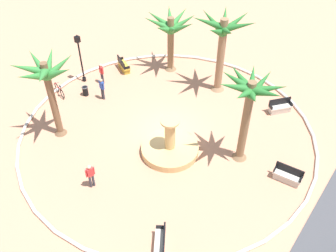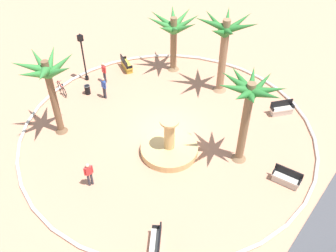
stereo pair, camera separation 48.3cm
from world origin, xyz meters
name	(u,v)px [view 1 (the left image)]	position (x,y,z in m)	size (l,w,h in m)	color
ground_plane	(167,132)	(0.00, 0.00, 0.00)	(80.00, 80.00, 0.00)	tan
plaza_curb	(167,131)	(0.00, 0.00, 0.10)	(18.99, 18.99, 0.20)	silver
fountain	(170,148)	(1.36, 1.22, 0.35)	(3.51, 3.51, 2.54)	tan
palm_tree_near_fountain	(222,37)	(-6.07, 0.10, 4.24)	(4.07, 4.15, 5.86)	#8E6B4C
palm_tree_by_curb	(171,29)	(-6.18, -4.30, 3.44)	(4.10, 4.11, 4.66)	brown
palm_tree_mid_plaza	(47,79)	(4.25, -5.52, 4.24)	(3.68, 3.79, 5.56)	brown
palm_tree_far_side	(249,98)	(-0.79, 4.83, 4.47)	(3.53, 3.66, 5.79)	brown
bench_east	(287,176)	(-0.77, 7.91, 0.35)	(0.65, 1.64, 1.00)	beige
bench_west	(160,244)	(6.89, 4.75, 0.35)	(1.60, 1.32, 1.00)	beige
bench_north	(124,66)	(-3.83, -7.20, 0.35)	(1.20, 1.65, 1.00)	gold
bench_southeast	(280,108)	(-6.32, 4.96, 0.35)	(1.57, 1.38, 1.00)	beige
lamppost	(80,55)	(-0.87, -8.59, 2.29)	(0.32, 0.32, 3.91)	black
trash_bin	(85,91)	(0.34, -7.18, 0.39)	(0.46, 0.46, 0.73)	black
bicycle_red_frame	(59,90)	(1.42, -8.74, 0.38)	(0.65, 1.65, 0.94)	black
person_cyclist_helmet	(102,72)	(-1.53, -7.28, 0.94)	(0.30, 0.51, 1.67)	#33333D
person_cyclist_photo	(91,175)	(6.13, -0.65, 0.95)	(0.50, 0.31, 1.69)	#33333D
person_pedestrian_stroll	(102,88)	(-0.11, -5.85, 0.96)	(0.26, 0.52, 1.70)	#33333D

